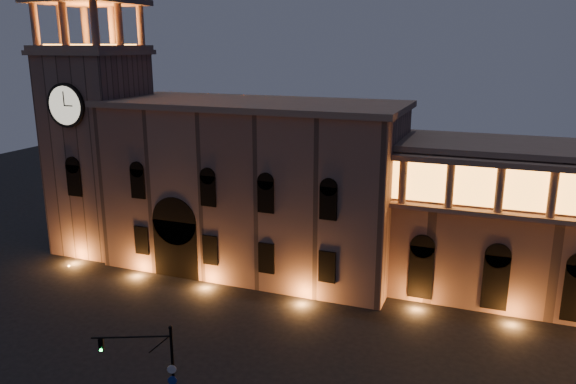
% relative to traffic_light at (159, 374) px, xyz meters
% --- Properties ---
extents(ground, '(160.00, 160.00, 0.00)m').
position_rel_traffic_light_xyz_m(ground, '(-3.53, 4.30, -3.60)').
color(ground, black).
rests_on(ground, ground).
extents(government_building, '(30.80, 12.80, 17.60)m').
position_rel_traffic_light_xyz_m(government_building, '(-5.60, 26.23, 5.17)').
color(government_building, '#785A4F').
rests_on(government_building, ground).
extents(clock_tower, '(9.80, 9.80, 32.40)m').
position_rel_traffic_light_xyz_m(clock_tower, '(-24.03, 25.27, 8.90)').
color(clock_tower, '#785A4F').
rests_on(clock_tower, ground).
extents(traffic_light, '(4.63, 2.23, 6.85)m').
position_rel_traffic_light_xyz_m(traffic_light, '(0.00, 0.00, 0.00)').
color(traffic_light, black).
rests_on(traffic_light, ground).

